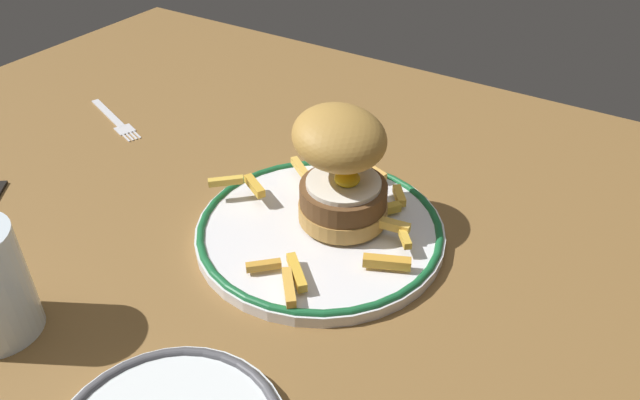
{
  "coord_description": "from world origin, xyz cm",
  "views": [
    {
      "loc": [
        28.92,
        -43.62,
        39.81
      ],
      "look_at": [
        2.72,
        -2.2,
        4.6
      ],
      "focal_mm": 33.93,
      "sensor_mm": 36.0,
      "label": 1
    }
  ],
  "objects": [
    {
      "name": "ground_plane",
      "position": [
        0.0,
        0.0,
        -2.0
      ],
      "size": [
        129.61,
        84.77,
        4.0
      ],
      "primitive_type": "cube",
      "color": "brown"
    },
    {
      "name": "dinner_plate",
      "position": [
        2.72,
        -2.2,
        0.84
      ],
      "size": [
        25.69,
        25.69,
        1.6
      ],
      "color": "silver",
      "rests_on": "ground_plane"
    },
    {
      "name": "burger",
      "position": [
        3.59,
        0.21,
        7.5
      ],
      "size": [
        12.53,
        12.04,
        12.26
      ],
      "color": "#B58440",
      "rests_on": "dinner_plate"
    },
    {
      "name": "fries_pile",
      "position": [
        3.24,
        -0.48,
        2.36
      ],
      "size": [
        23.93,
        24.32,
        2.27
      ],
      "color": "gold",
      "rests_on": "dinner_plate"
    },
    {
      "name": "fork",
      "position": [
        -34.71,
        3.95,
        0.18
      ],
      "size": [
        13.98,
        6.3,
        0.36
      ],
      "color": "silver",
      "rests_on": "ground_plane"
    }
  ]
}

